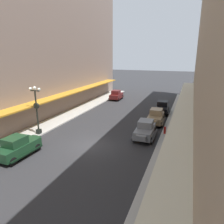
# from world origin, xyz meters

# --- Properties ---
(ground_plane) EXTENTS (200.00, 200.00, 0.00)m
(ground_plane) POSITION_xyz_m (0.00, 0.00, 0.00)
(ground_plane) COLOR #2D2D30
(sidewalk_left) EXTENTS (3.00, 60.00, 0.15)m
(sidewalk_left) POSITION_xyz_m (-7.50, 0.00, 0.07)
(sidewalk_left) COLOR #B7B5AD
(sidewalk_left) RESTS_ON ground
(sidewalk_right) EXTENTS (3.00, 60.00, 0.15)m
(sidewalk_right) POSITION_xyz_m (7.50, 0.00, 0.07)
(sidewalk_right) COLOR #B7B5AD
(sidewalk_right) RESTS_ON ground
(building_row_right) EXTENTS (4.30, 60.00, 19.25)m
(building_row_right) POSITION_xyz_m (10.23, 0.00, 9.62)
(building_row_right) COLOR gray
(building_row_right) RESTS_ON ground
(parked_car_0) EXTENTS (2.25, 4.30, 1.84)m
(parked_car_0) POSITION_xyz_m (4.51, 3.86, 0.94)
(parked_car_0) COLOR slate
(parked_car_0) RESTS_ON ground
(parked_car_1) EXTENTS (2.21, 4.29, 1.84)m
(parked_car_1) POSITION_xyz_m (-4.72, -4.09, 0.94)
(parked_car_1) COLOR #193D23
(parked_car_1) RESTS_ON ground
(parked_car_2) EXTENTS (2.31, 4.32, 1.84)m
(parked_car_2) POSITION_xyz_m (-4.77, 20.81, 0.94)
(parked_car_2) COLOR #591919
(parked_car_2) RESTS_ON ground
(parked_car_3) EXTENTS (2.25, 4.30, 1.84)m
(parked_car_3) POSITION_xyz_m (4.89, 14.00, 0.94)
(parked_car_3) COLOR black
(parked_car_3) RESTS_ON ground
(parked_car_4) EXTENTS (2.23, 4.29, 1.84)m
(parked_car_4) POSITION_xyz_m (4.77, 8.99, 0.94)
(parked_car_4) COLOR #997F5B
(parked_car_4) RESTS_ON ground
(lamp_post_with_clock) EXTENTS (1.42, 0.44, 5.16)m
(lamp_post_with_clock) POSITION_xyz_m (-6.40, 0.52, 2.99)
(lamp_post_with_clock) COLOR black
(lamp_post_with_clock) RESTS_ON sidewalk_left
(fire_hydrant) EXTENTS (0.24, 0.24, 0.82)m
(fire_hydrant) POSITION_xyz_m (6.35, 5.42, 0.56)
(fire_hydrant) COLOR #B21E19
(fire_hydrant) RESTS_ON sidewalk_right
(pedestrian_0) EXTENTS (0.36, 0.24, 1.64)m
(pedestrian_0) POSITION_xyz_m (7.60, 3.94, 0.99)
(pedestrian_0) COLOR slate
(pedestrian_0) RESTS_ON sidewalk_right
(pedestrian_1) EXTENTS (0.36, 0.24, 1.64)m
(pedestrian_1) POSITION_xyz_m (7.06, 11.43, 0.99)
(pedestrian_1) COLOR #4C4238
(pedestrian_1) RESTS_ON sidewalk_right
(pedestrian_2) EXTENTS (0.36, 0.28, 1.67)m
(pedestrian_2) POSITION_xyz_m (8.08, 7.44, 1.01)
(pedestrian_2) COLOR #2D2D33
(pedestrian_2) RESTS_ON sidewalk_right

